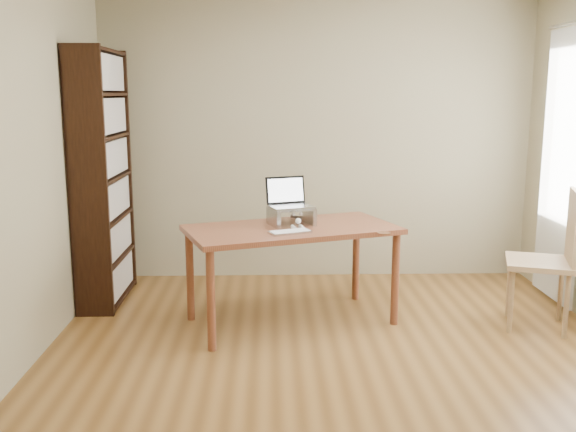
# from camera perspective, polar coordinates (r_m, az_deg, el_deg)

# --- Properties ---
(room) EXTENTS (4.04, 4.54, 2.64)m
(room) POSITION_cam_1_polar(r_m,az_deg,el_deg) (3.84, 5.57, 4.27)
(room) COLOR brown
(room) RESTS_ON ground
(bookshelf) EXTENTS (0.30, 0.90, 2.10)m
(bookshelf) POSITION_cam_1_polar(r_m,az_deg,el_deg) (5.54, -16.13, 3.29)
(bookshelf) COLOR black
(bookshelf) RESTS_ON ground
(desk) EXTENTS (1.72, 1.24, 0.75)m
(desk) POSITION_cam_1_polar(r_m,az_deg,el_deg) (4.84, 0.32, -1.97)
(desk) COLOR brown
(desk) RESTS_ON ground
(laptop_stand) EXTENTS (0.32, 0.25, 0.13)m
(laptop_stand) POSITION_cam_1_polar(r_m,az_deg,el_deg) (4.88, 0.29, 0.17)
(laptop_stand) COLOR silver
(laptop_stand) RESTS_ON desk
(laptop) EXTENTS (0.37, 0.36, 0.22)m
(laptop) POSITION_cam_1_polar(r_m,az_deg,el_deg) (4.92, 0.27, 1.50)
(laptop) COLOR silver
(laptop) RESTS_ON laptop_stand
(keyboard) EXTENTS (0.32, 0.24, 0.02)m
(keyboard) POSITION_cam_1_polar(r_m,az_deg,el_deg) (4.60, 0.17, -1.42)
(keyboard) COLOR silver
(keyboard) RESTS_ON desk
(coaster) EXTENTS (0.10, 0.10, 0.01)m
(coaster) POSITION_cam_1_polar(r_m,az_deg,el_deg) (4.65, 8.53, -1.50)
(coaster) COLOR brown
(coaster) RESTS_ON desk
(cat) EXTENTS (0.24, 0.48, 0.14)m
(cat) POSITION_cam_1_polar(r_m,az_deg,el_deg) (4.92, 0.49, -0.01)
(cat) COLOR #4E463D
(cat) RESTS_ON desk
(chair) EXTENTS (0.59, 0.59, 1.05)m
(chair) POSITION_cam_1_polar(r_m,az_deg,el_deg) (5.15, 22.32, -3.06)
(chair) COLOR #A87B5B
(chair) RESTS_ON ground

